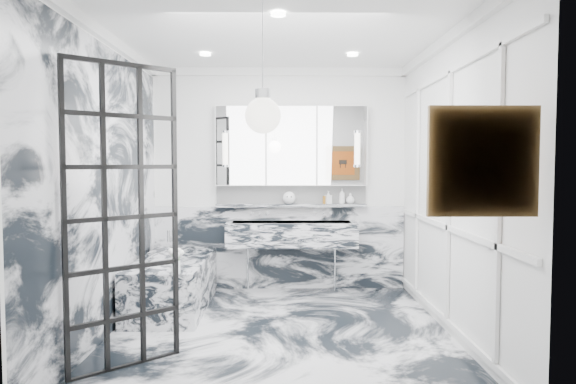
{
  "coord_description": "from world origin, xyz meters",
  "views": [
    {
      "loc": [
        0.02,
        -4.74,
        1.59
      ],
      "look_at": [
        0.09,
        0.5,
        1.31
      ],
      "focal_mm": 32.0,
      "sensor_mm": 36.0,
      "label": 1
    }
  ],
  "objects_px": {
    "crittall_door": "(123,218)",
    "bathtub": "(173,283)",
    "mirror_cabinet": "(291,146)",
    "trough_sink": "(292,234)"
  },
  "relations": [
    {
      "from": "crittall_door",
      "to": "trough_sink",
      "type": "distance_m",
      "value": 2.73
    },
    {
      "from": "mirror_cabinet",
      "to": "bathtub",
      "type": "relative_size",
      "value": 1.15
    },
    {
      "from": "crittall_door",
      "to": "mirror_cabinet",
      "type": "bearing_deg",
      "value": 22.09
    },
    {
      "from": "trough_sink",
      "to": "bathtub",
      "type": "height_order",
      "value": "trough_sink"
    },
    {
      "from": "trough_sink",
      "to": "bathtub",
      "type": "xyz_separation_m",
      "value": [
        -1.33,
        -0.66,
        -0.45
      ]
    },
    {
      "from": "trough_sink",
      "to": "mirror_cabinet",
      "type": "relative_size",
      "value": 0.84
    },
    {
      "from": "trough_sink",
      "to": "mirror_cabinet",
      "type": "xyz_separation_m",
      "value": [
        -0.0,
        0.17,
        1.09
      ]
    },
    {
      "from": "crittall_door",
      "to": "bathtub",
      "type": "distance_m",
      "value": 1.89
    },
    {
      "from": "crittall_door",
      "to": "bathtub",
      "type": "relative_size",
      "value": 1.43
    },
    {
      "from": "mirror_cabinet",
      "to": "bathtub",
      "type": "bearing_deg",
      "value": -147.94
    }
  ]
}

